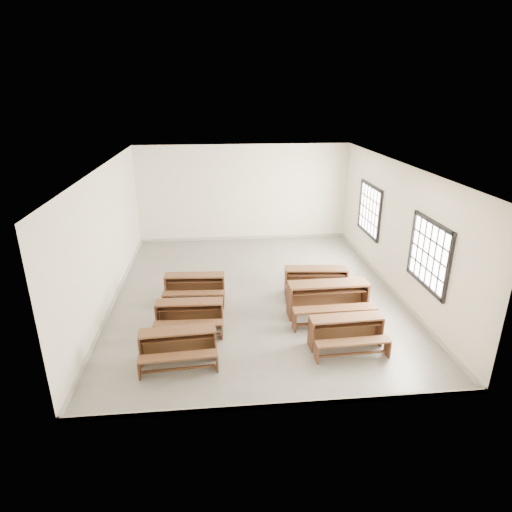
{
  "coord_description": "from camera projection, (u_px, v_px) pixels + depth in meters",
  "views": [
    {
      "loc": [
        -0.96,
        -9.73,
        4.78
      ],
      "look_at": [
        0.0,
        0.0,
        1.0
      ],
      "focal_mm": 30.0,
      "sensor_mm": 36.0,
      "label": 1
    }
  ],
  "objects": [
    {
      "name": "room",
      "position": [
        260.0,
        211.0,
        10.08
      ],
      "size": [
        8.5,
        8.5,
        3.2
      ],
      "color": "gray",
      "rests_on": "ground"
    },
    {
      "name": "desk_set_3",
      "position": [
        346.0,
        330.0,
        8.42
      ],
      "size": [
        1.47,
        0.8,
        0.65
      ],
      "rotation": [
        0.0,
        0.0,
        0.04
      ],
      "color": "brown",
      "rests_on": "ground"
    },
    {
      "name": "desk_set_0",
      "position": [
        178.0,
        344.0,
        7.98
      ],
      "size": [
        1.46,
        0.82,
        0.64
      ],
      "rotation": [
        0.0,
        0.0,
        0.06
      ],
      "color": "brown",
      "rests_on": "ground"
    },
    {
      "name": "desk_set_4",
      "position": [
        328.0,
        297.0,
        9.55
      ],
      "size": [
        1.81,
        0.97,
        0.81
      ],
      "rotation": [
        0.0,
        0.0,
        0.02
      ],
      "color": "brown",
      "rests_on": "ground"
    },
    {
      "name": "desk_set_2",
      "position": [
        195.0,
        285.0,
        10.36
      ],
      "size": [
        1.48,
        0.83,
        0.65
      ],
      "rotation": [
        0.0,
        0.0,
        -0.06
      ],
      "color": "brown",
      "rests_on": "ground"
    },
    {
      "name": "desk_set_1",
      "position": [
        190.0,
        313.0,
        9.07
      ],
      "size": [
        1.44,
        0.79,
        0.64
      ],
      "rotation": [
        0.0,
        0.0,
        -0.04
      ],
      "color": "brown",
      "rests_on": "ground"
    },
    {
      "name": "desk_set_5",
      "position": [
        316.0,
        279.0,
        10.64
      ],
      "size": [
        1.61,
        0.94,
        0.69
      ],
      "rotation": [
        0.0,
        0.0,
        -0.09
      ],
      "color": "brown",
      "rests_on": "ground"
    }
  ]
}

